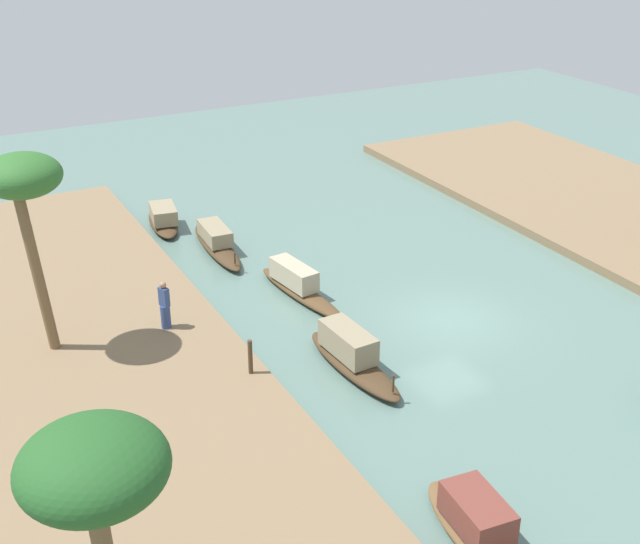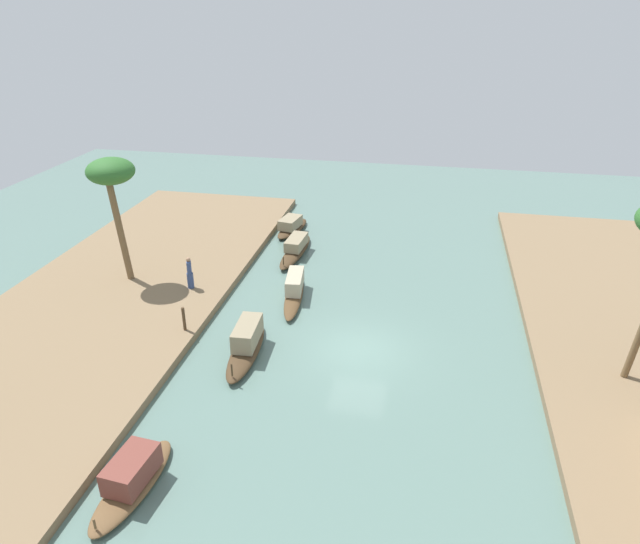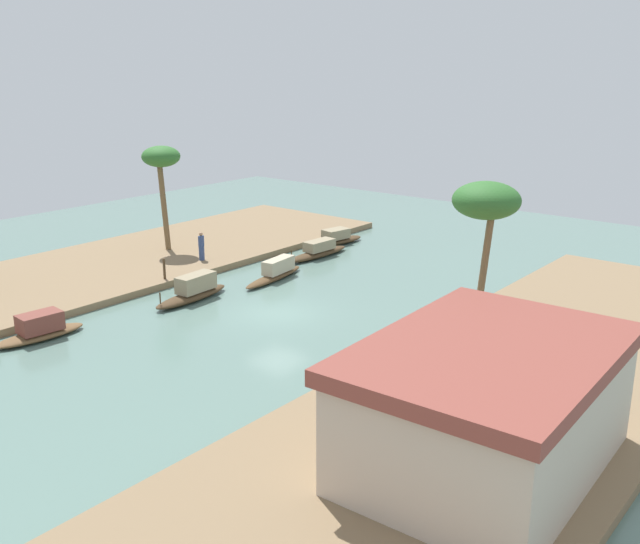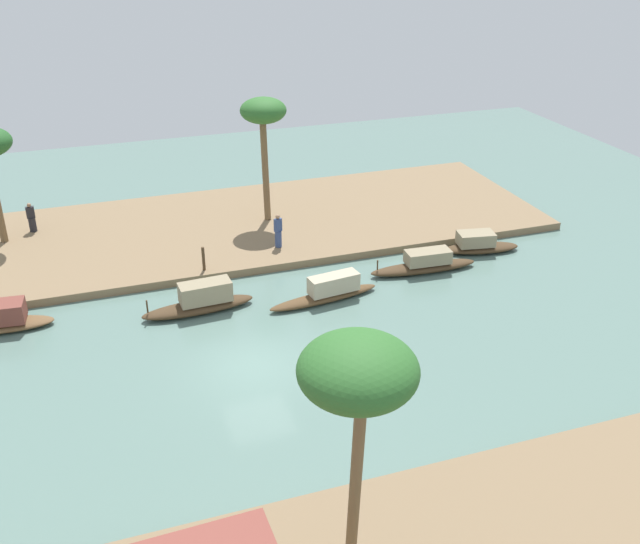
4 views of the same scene
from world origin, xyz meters
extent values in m
plane|color=slate|center=(0.00, 0.00, 0.00)|extent=(62.45, 62.45, 0.00)
cube|color=#846B4C|center=(0.00, -12.77, 0.19)|extent=(36.91, 10.98, 0.38)
cube|color=#846B4C|center=(0.00, 12.77, 0.19)|extent=(36.91, 10.98, 0.38)
ellipsoid|color=#47331E|center=(-13.03, -6.19, 0.20)|extent=(3.99, 1.82, 0.41)
cube|color=gray|center=(-12.73, -6.24, 0.73)|extent=(1.92, 1.32, 0.64)
ellipsoid|color=brown|center=(9.12, -5.85, 0.18)|extent=(4.19, 1.61, 0.37)
cube|color=brown|center=(9.03, -5.85, 0.78)|extent=(1.92, 1.22, 0.82)
ellipsoid|color=#47331E|center=(-9.34, -5.09, 0.22)|extent=(5.24, 1.33, 0.45)
cube|color=gray|center=(-9.54, -5.08, 0.75)|extent=(2.16, 1.03, 0.62)
cylinder|color=#47331E|center=(-7.06, -5.22, 0.64)|extent=(0.07, 0.07, 0.48)
ellipsoid|color=#47331E|center=(1.32, -4.70, 0.23)|extent=(4.82, 1.40, 0.46)
cube|color=gray|center=(0.97, -4.72, 0.89)|extent=(2.22, 1.03, 0.86)
cylinder|color=#47331E|center=(3.41, -4.58, 0.70)|extent=(0.07, 0.07, 0.57)
ellipsoid|color=brown|center=(-4.01, -3.88, 0.19)|extent=(5.17, 1.51, 0.37)
cube|color=tan|center=(-4.46, -3.94, 0.76)|extent=(2.31, 1.06, 0.78)
cylinder|color=#33477A|center=(-3.47, -9.19, 0.79)|extent=(0.42, 0.42, 0.82)
cube|color=#33477A|center=(-3.47, -9.19, 1.53)|extent=(0.41, 0.31, 0.65)
sphere|color=#9E7556|center=(-3.47, -9.19, 1.97)|extent=(0.22, 0.22, 0.22)
cylinder|color=#4C3823|center=(0.47, -7.83, 0.95)|extent=(0.14, 0.14, 1.13)
cylinder|color=brown|center=(-3.89, -12.97, 3.06)|extent=(0.34, 0.73, 5.36)
ellipsoid|color=#2D6628|center=(-3.89, -12.97, 6.21)|extent=(2.35, 2.35, 1.29)
cylinder|color=brown|center=(0.35, 10.80, 3.38)|extent=(0.27, 0.74, 6.00)
ellipsoid|color=#2D6628|center=(0.35, 10.80, 6.89)|extent=(2.52, 2.52, 1.38)
cube|color=#C6B29E|center=(6.86, 14.36, 2.02)|extent=(8.59, 6.17, 3.29)
cube|color=brown|center=(6.86, 14.36, 3.91)|extent=(9.11, 6.54, 0.48)
camera|label=1|loc=(20.74, -16.13, 14.14)|focal=47.19mm
camera|label=2|loc=(20.74, 2.40, 13.81)|focal=31.92mm
camera|label=3|loc=(24.49, 22.46, 11.75)|focal=40.57mm
camera|label=4|loc=(4.95, 21.98, 15.16)|focal=40.44mm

